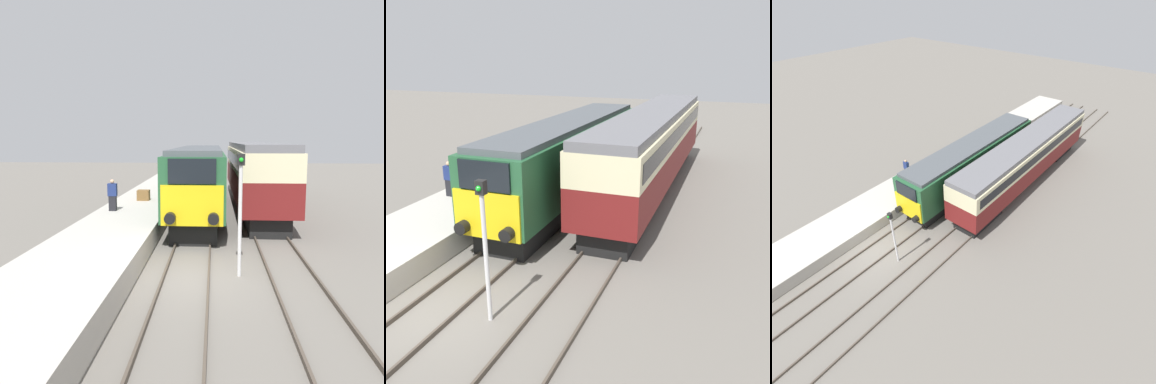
{
  "view_description": "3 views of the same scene",
  "coord_description": "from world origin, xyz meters",
  "views": [
    {
      "loc": [
        0.88,
        -11.29,
        4.4
      ],
      "look_at": [
        0.0,
        3.21,
        2.36
      ],
      "focal_mm": 35.0,
      "sensor_mm": 36.0,
      "label": 1
    },
    {
      "loc": [
        7.46,
        -8.08,
        6.91
      ],
      "look_at": [
        1.7,
        7.21,
        1.6
      ],
      "focal_mm": 40.0,
      "sensor_mm": 36.0,
      "label": 2
    },
    {
      "loc": [
        13.03,
        -7.04,
        14.87
      ],
      "look_at": [
        1.7,
        7.21,
        1.6
      ],
      "focal_mm": 28.0,
      "sensor_mm": 36.0,
      "label": 3
    }
  ],
  "objects": [
    {
      "name": "platform_left",
      "position": [
        -3.3,
        8.0,
        0.44
      ],
      "size": [
        3.5,
        50.0,
        0.88
      ],
      "color": "#B7B2A8",
      "rests_on": "ground_plane"
    },
    {
      "name": "ground_plane",
      "position": [
        0.0,
        0.0,
        0.0
      ],
      "size": [
        120.0,
        120.0,
        0.0
      ],
      "primitive_type": "plane",
      "color": "slate"
    },
    {
      "name": "rails_far_track",
      "position": [
        3.4,
        5.0,
        0.07
      ],
      "size": [
        1.5,
        60.0,
        0.14
      ],
      "color": "#4C4238",
      "rests_on": "ground_plane"
    },
    {
      "name": "locomotive",
      "position": [
        0.0,
        10.5,
        2.22
      ],
      "size": [
        2.7,
        15.1,
        3.96
      ],
      "color": "black",
      "rests_on": "ground_plane"
    },
    {
      "name": "passenger_carriage",
      "position": [
        3.4,
        13.52,
        2.52
      ],
      "size": [
        2.75,
        17.8,
        4.18
      ],
      "color": "black",
      "rests_on": "ground_plane"
    },
    {
      "name": "rails_near_track",
      "position": [
        0.0,
        5.0,
        0.07
      ],
      "size": [
        1.51,
        60.0,
        0.14
      ],
      "color": "#4C4238",
      "rests_on": "ground_plane"
    },
    {
      "name": "luggage_crate",
      "position": [
        -3.27,
        10.14,
        1.18
      ],
      "size": [
        0.7,
        0.56,
        0.6
      ],
      "color": "brown",
      "rests_on": "platform_left"
    },
    {
      "name": "signal_post",
      "position": [
        1.7,
        0.44,
        2.35
      ],
      "size": [
        0.24,
        0.28,
        3.96
      ],
      "color": "silver",
      "rests_on": "ground_plane"
    },
    {
      "name": "person_on_platform",
      "position": [
        -4.18,
        6.81,
        1.65
      ],
      "size": [
        0.44,
        0.26,
        1.57
      ],
      "color": "black",
      "rests_on": "platform_left"
    }
  ]
}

